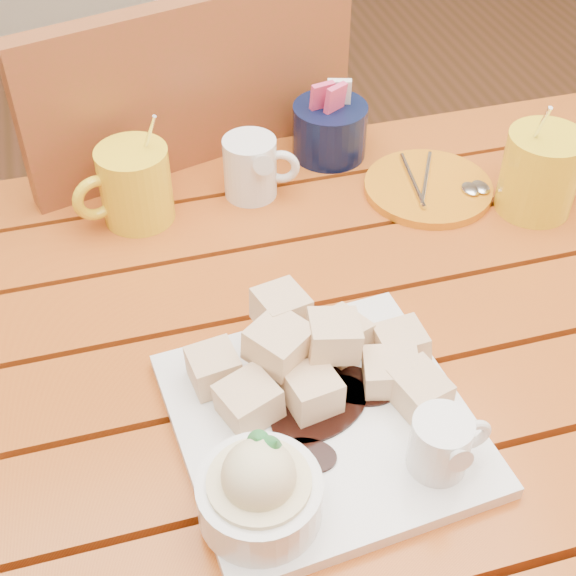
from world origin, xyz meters
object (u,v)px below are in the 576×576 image
object	(u,v)px
table	(308,410)
coffee_mug_left	(133,184)
chair_far	(178,229)
coffee_mug_right	(542,171)
dessert_plate	(312,421)
orange_saucer	(429,188)

from	to	relation	value
table	coffee_mug_left	size ratio (longest dim) A/B	8.25
table	chair_far	bearing A→B (deg)	98.37
coffee_mug_right	chair_far	xyz separation A→B (m)	(-0.42, 0.34, -0.26)
dessert_plate	coffee_mug_left	xyz separation A→B (m)	(-0.11, 0.39, 0.02)
table	coffee_mug_right	xyz separation A→B (m)	(0.34, 0.15, 0.16)
table	orange_saucer	distance (m)	0.34
table	chair_far	world-z (taller)	chair_far
coffee_mug_left	chair_far	distance (m)	0.35
dessert_plate	coffee_mug_right	bearing A→B (deg)	35.87
dessert_plate	coffee_mug_left	bearing A→B (deg)	105.66
orange_saucer	chair_far	distance (m)	0.46
dessert_plate	coffee_mug_left	size ratio (longest dim) A/B	1.99
coffee_mug_right	orange_saucer	world-z (taller)	coffee_mug_right
table	orange_saucer	bearing A→B (deg)	43.92
coffee_mug_right	orange_saucer	xyz separation A→B (m)	(-0.11, 0.07, -0.05)
coffee_mug_right	chair_far	distance (m)	0.60
coffee_mug_right	dessert_plate	bearing A→B (deg)	-156.14
chair_far	dessert_plate	bearing A→B (deg)	78.26
orange_saucer	chair_far	world-z (taller)	chair_far
table	chair_far	distance (m)	0.51
dessert_plate	coffee_mug_right	world-z (taller)	coffee_mug_right
table	dessert_plate	distance (m)	0.19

